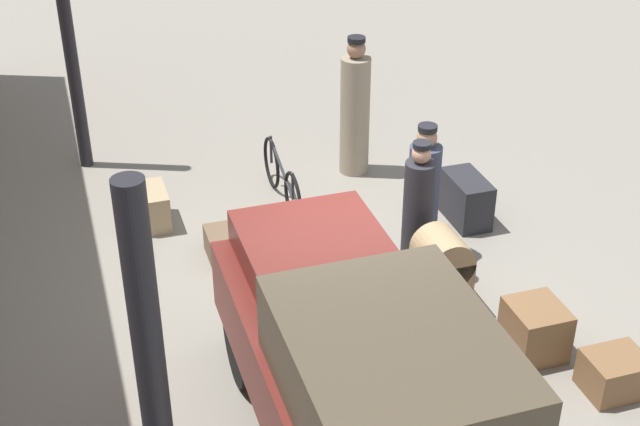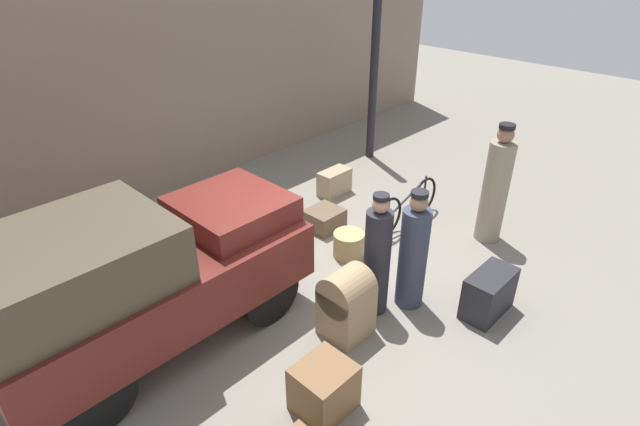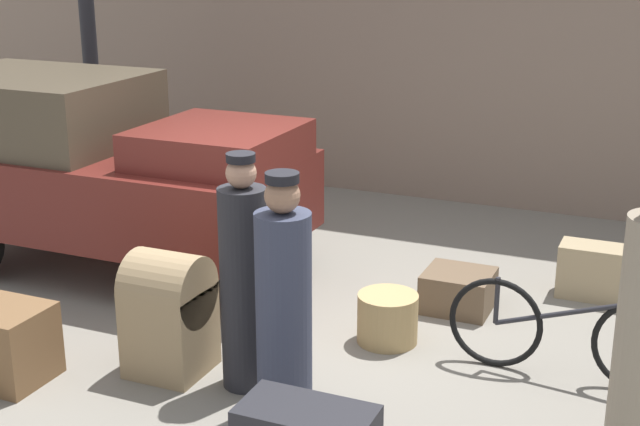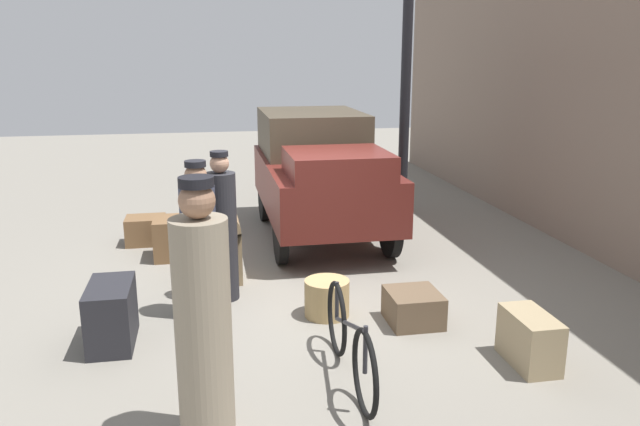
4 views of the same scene
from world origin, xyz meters
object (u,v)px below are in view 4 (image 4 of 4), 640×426
bicycle (350,342)px  wicker_basket (327,298)px  truck (319,169)px  suitcase_tan_flat (146,230)px  porter_with_bicycle (199,246)px  porter_standing_middle (222,232)px  suitcase_small_leather (530,339)px  trunk_wicker_pale (111,315)px  trunk_umber_medium (413,307)px  trunk_large_brown (174,238)px  trunk_barrel_dark (219,243)px  porter_lifting_near_truck (203,324)px

bicycle → wicker_basket: bearing=176.8°
truck → suitcase_tan_flat: (0.02, -2.51, -0.79)m
wicker_basket → porter_with_bicycle: porter_with_bicycle is taller
porter_standing_middle → suitcase_small_leather: bearing=51.7°
porter_standing_middle → trunk_wicker_pale: (0.94, -1.07, -0.47)m
porter_standing_middle → porter_with_bicycle: 0.48m
suitcase_small_leather → trunk_umber_medium: size_ratio=1.12×
truck → wicker_basket: size_ratio=7.59×
trunk_wicker_pale → suitcase_tan_flat: size_ratio=1.34×
trunk_large_brown → trunk_umber_medium: size_ratio=1.02×
porter_standing_middle → porter_with_bicycle: (0.41, -0.24, -0.02)m
bicycle → wicker_basket: 1.35m
trunk_barrel_dark → trunk_wicker_pale: bearing=-34.2°
truck → wicker_basket: bearing=-9.0°
truck → wicker_basket: 3.10m
wicker_basket → porter_standing_middle: 1.35m
porter_lifting_near_truck → trunk_large_brown: porter_lifting_near_truck is taller
porter_with_bicycle → trunk_umber_medium: size_ratio=2.94×
wicker_basket → porter_standing_middle: (-0.67, -1.02, 0.57)m
trunk_umber_medium → truck: bearing=-173.9°
porter_lifting_near_truck → wicker_basket: bearing=147.0°
trunk_umber_medium → wicker_basket: bearing=-112.1°
trunk_umber_medium → suitcase_small_leather: bearing=35.1°
porter_lifting_near_truck → trunk_large_brown: size_ratio=3.36×
trunk_wicker_pale → porter_standing_middle: bearing=131.3°
suitcase_small_leather → suitcase_tan_flat: bearing=-140.2°
trunk_umber_medium → trunk_large_brown: bearing=-136.4°
truck → porter_with_bicycle: bearing=-32.7°
wicker_basket → porter_lifting_near_truck: bearing=-33.0°
trunk_barrel_dark → suitcase_tan_flat: (-1.69, -0.99, -0.27)m
suitcase_tan_flat → trunk_umber_medium: 4.36m
trunk_large_brown → porter_standing_middle: bearing=21.0°
porter_lifting_near_truck → trunk_wicker_pale: bearing=-152.5°
suitcase_small_leather → trunk_barrel_dark: bearing=-135.2°
trunk_large_brown → suitcase_small_leather: 4.76m
wicker_basket → suitcase_tan_flat: 3.59m
bicycle → wicker_basket: bicycle is taller
porter_standing_middle → truck: bearing=146.9°
porter_standing_middle → wicker_basket: bearing=56.7°
trunk_barrel_dark → trunk_large_brown: size_ratio=1.59×
truck → trunk_wicker_pale: size_ratio=4.81×
porter_standing_middle → trunk_umber_medium: size_ratio=2.99×
wicker_basket → trunk_umber_medium: 0.89m
porter_standing_middle → suitcase_tan_flat: size_ratio=3.02×
porter_standing_middle → suitcase_small_leather: (2.02, 2.55, -0.53)m
porter_lifting_near_truck → trunk_barrel_dark: (-3.17, 0.18, -0.41)m
trunk_wicker_pale → trunk_umber_medium: size_ratio=1.33×
wicker_basket → suitcase_tan_flat: bearing=-145.2°
porter_lifting_near_truck → trunk_barrel_dark: 3.20m
wicker_basket → suitcase_small_leather: size_ratio=0.75×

